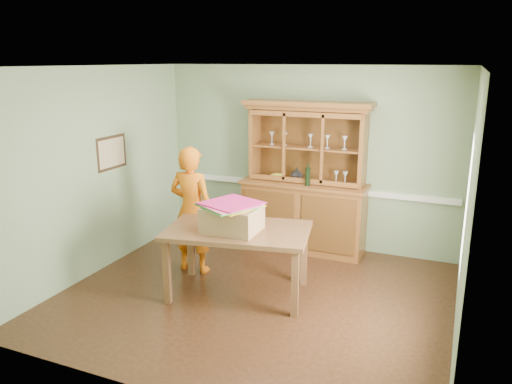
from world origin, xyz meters
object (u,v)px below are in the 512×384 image
at_px(dining_table, 238,236).
at_px(person, 192,210).
at_px(china_hutch, 304,199).
at_px(cardboard_box, 232,219).

bearing_deg(dining_table, person, 143.48).
distance_m(china_hutch, cardboard_box, 1.89).
xyz_separation_m(dining_table, person, (-0.86, 0.42, 0.11)).
distance_m(china_hutch, dining_table, 1.78).
bearing_deg(person, dining_table, 153.54).
bearing_deg(china_hutch, cardboard_box, -99.09).
height_order(cardboard_box, person, person).
bearing_deg(china_hutch, person, -130.06).
xyz_separation_m(cardboard_box, person, (-0.83, 0.51, -0.13)).
bearing_deg(person, china_hutch, -130.81).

